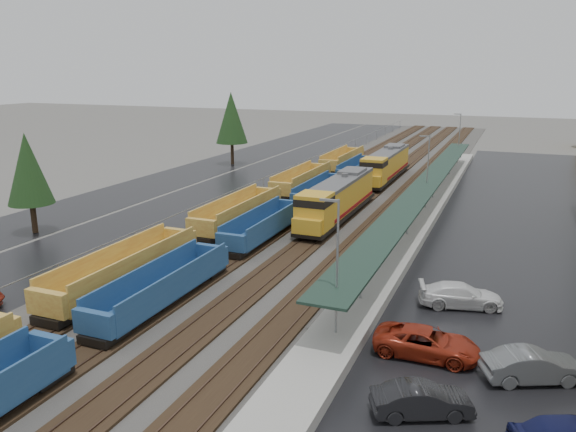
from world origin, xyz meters
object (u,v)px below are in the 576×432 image
object	(u,v)px
locomotive_trail	(386,165)
locomotive_lead	(337,199)
well_string_yellow	(191,238)
well_string_blue	(222,253)
parked_car_east_a	(422,401)
parked_car_east_c	(461,295)
parked_car_east_b	(427,343)
parked_car_east_e	(533,366)

from	to	relation	value
locomotive_trail	locomotive_lead	bearing A→B (deg)	-90.00
well_string_yellow	well_string_blue	bearing A→B (deg)	-28.92
parked_car_east_a	parked_car_east_c	world-z (taller)	parked_car_east_c
well_string_yellow	parked_car_east_b	world-z (taller)	well_string_yellow
locomotive_trail	well_string_blue	size ratio (longest dim) A/B	0.21
locomotive_lead	parked_car_east_b	size ratio (longest dim) A/B	3.42
well_string_yellow	well_string_blue	size ratio (longest dim) A/B	1.10
well_string_blue	parked_car_east_b	xyz separation A→B (m)	(16.20, -7.84, -0.38)
locomotive_lead	well_string_yellow	world-z (taller)	locomotive_lead
parked_car_east_b	well_string_yellow	bearing A→B (deg)	63.45
locomotive_trail	well_string_blue	xyz separation A→B (m)	(-4.00, -36.60, -1.11)
locomotive_trail	parked_car_east_e	xyz separation A→B (m)	(17.23, -44.96, -1.46)
well_string_yellow	well_string_blue	xyz separation A→B (m)	(4.00, -2.21, -0.08)
well_string_blue	parked_car_east_c	bearing A→B (deg)	-2.38
well_string_blue	parked_car_east_a	xyz separation A→B (m)	(16.82, -13.11, -0.42)
well_string_yellow	parked_car_east_e	distance (m)	27.35
locomotive_lead	parked_car_east_c	world-z (taller)	locomotive_lead
parked_car_east_a	parked_car_east_c	xyz separation A→B (m)	(0.36, 12.39, 0.03)
well_string_yellow	parked_car_east_c	distance (m)	21.39
parked_car_east_b	locomotive_trail	bearing A→B (deg)	15.26
parked_car_east_b	parked_car_east_e	world-z (taller)	parked_car_east_e
well_string_blue	parked_car_east_b	bearing A→B (deg)	-25.83
locomotive_trail	well_string_yellow	world-z (taller)	locomotive_trail
well_string_blue	parked_car_east_e	bearing A→B (deg)	-21.49
parked_car_east_b	locomotive_lead	bearing A→B (deg)	27.40
well_string_yellow	parked_car_east_c	bearing A→B (deg)	-7.86
locomotive_trail	parked_car_east_a	distance (m)	51.36
locomotive_lead	parked_car_east_a	xyz separation A→B (m)	(12.82, -28.71, -1.53)
parked_car_east_c	locomotive_trail	bearing A→B (deg)	3.95
well_string_yellow	parked_car_east_a	bearing A→B (deg)	-36.34
parked_car_east_c	parked_car_east_e	size ratio (longest dim) A/B	1.08
locomotive_trail	well_string_yellow	bearing A→B (deg)	-103.09
locomotive_trail	well_string_yellow	size ratio (longest dim) A/B	0.19
locomotive_lead	well_string_blue	size ratio (longest dim) A/B	0.21
well_string_yellow	parked_car_east_a	size ratio (longest dim) A/B	22.85
locomotive_lead	parked_car_east_e	bearing A→B (deg)	-54.29
parked_car_east_c	well_string_yellow	bearing A→B (deg)	66.64
parked_car_east_a	parked_car_east_e	size ratio (longest dim) A/B	0.91
locomotive_trail	parked_car_east_a	xyz separation A→B (m)	(12.82, -49.71, -1.53)
parked_car_east_b	parked_car_east_e	bearing A→B (deg)	-95.93
parked_car_east_a	parked_car_east_b	xyz separation A→B (m)	(-0.62, 5.27, 0.04)
locomotive_trail	parked_car_east_c	xyz separation A→B (m)	(13.18, -37.32, -1.49)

